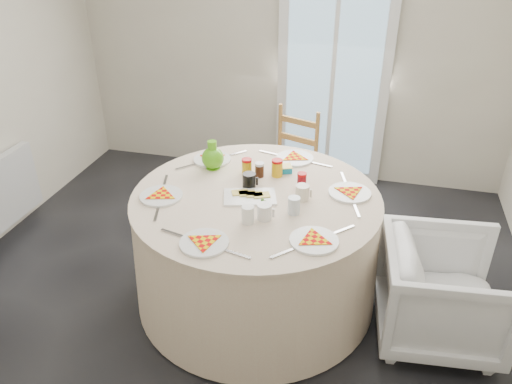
% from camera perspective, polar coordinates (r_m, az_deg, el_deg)
% --- Properties ---
extents(floor, '(4.00, 4.00, 0.00)m').
position_cam_1_polar(floor, '(3.46, -2.99, -12.12)').
color(floor, black).
rests_on(floor, ground).
extents(wall_back, '(4.00, 0.02, 2.60)m').
position_cam_1_polar(wall_back, '(4.64, 4.07, 17.03)').
color(wall_back, '#BCB5A3').
rests_on(wall_back, floor).
extents(glass_door, '(1.00, 0.08, 2.10)m').
position_cam_1_polar(glass_door, '(4.60, 8.88, 13.44)').
color(glass_door, silver).
rests_on(glass_door, floor).
extents(table, '(1.58, 1.58, 0.80)m').
position_cam_1_polar(table, '(3.27, 0.00, -6.48)').
color(table, beige).
rests_on(table, floor).
extents(wooden_chair, '(0.51, 0.50, 0.91)m').
position_cam_1_polar(wooden_chair, '(4.14, 3.58, 3.26)').
color(wooden_chair, '#A48742').
rests_on(wooden_chair, floor).
extents(armchair, '(0.72, 0.76, 0.72)m').
position_cam_1_polar(armchair, '(3.17, 20.71, -9.82)').
color(armchair, silver).
rests_on(armchair, floor).
extents(place_settings, '(1.72, 1.72, 0.03)m').
position_cam_1_polar(place_settings, '(3.06, 0.00, -0.49)').
color(place_settings, white).
rests_on(place_settings, table).
extents(jar_cluster, '(0.49, 0.37, 0.13)m').
position_cam_1_polar(jar_cluster, '(3.21, 1.86, 2.09)').
color(jar_cluster, '#955B1B').
rests_on(jar_cluster, table).
extents(butter_tub, '(0.14, 0.12, 0.05)m').
position_cam_1_polar(butter_tub, '(3.33, 3.09, 2.46)').
color(butter_tub, '#0C7BA4').
rests_on(butter_tub, table).
extents(green_pitcher, '(0.19, 0.19, 0.19)m').
position_cam_1_polar(green_pitcher, '(3.36, -4.98, 4.19)').
color(green_pitcher, '#4EAC14').
rests_on(green_pitcher, table).
extents(cheese_platter, '(0.36, 0.28, 0.04)m').
position_cam_1_polar(cheese_platter, '(3.03, -0.71, -0.72)').
color(cheese_platter, silver).
rests_on(cheese_platter, table).
extents(mugs_glasses, '(0.65, 0.65, 0.11)m').
position_cam_1_polar(mugs_glasses, '(3.00, 1.94, -0.32)').
color(mugs_glasses, '#979797').
rests_on(mugs_glasses, table).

